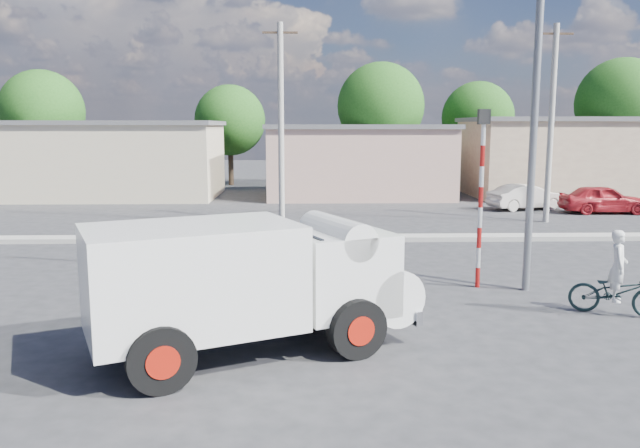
{
  "coord_description": "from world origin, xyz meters",
  "views": [
    {
      "loc": [
        -1.12,
        -13.44,
        3.96
      ],
      "look_at": [
        -0.66,
        3.45,
        1.3
      ],
      "focal_mm": 35.0,
      "sensor_mm": 36.0,
      "label": 1
    }
  ],
  "objects_px": {
    "cyclist": "(617,280)",
    "streetlight": "(529,82)",
    "truck": "(256,280)",
    "car_cream": "(526,197)",
    "car_red": "(603,199)",
    "bicycle": "(616,292)",
    "traffic_pole": "(481,183)"
  },
  "relations": [
    {
      "from": "cyclist",
      "to": "car_cream",
      "type": "height_order",
      "value": "cyclist"
    },
    {
      "from": "cyclist",
      "to": "car_red",
      "type": "xyz_separation_m",
      "value": [
        7.15,
        15.42,
        -0.11
      ]
    },
    {
      "from": "bicycle",
      "to": "car_cream",
      "type": "xyz_separation_m",
      "value": [
        4.08,
        16.76,
        0.11
      ]
    },
    {
      "from": "bicycle",
      "to": "car_cream",
      "type": "relative_size",
      "value": 0.51
    },
    {
      "from": "traffic_pole",
      "to": "streetlight",
      "type": "bearing_deg",
      "value": -17.73
    },
    {
      "from": "car_cream",
      "to": "traffic_pole",
      "type": "bearing_deg",
      "value": 140.8
    },
    {
      "from": "bicycle",
      "to": "cyclist",
      "type": "bearing_deg",
      "value": 0.0
    },
    {
      "from": "truck",
      "to": "streetlight",
      "type": "relative_size",
      "value": 0.67
    },
    {
      "from": "car_cream",
      "to": "streetlight",
      "type": "xyz_separation_m",
      "value": [
        -5.42,
        -14.72,
        4.36
      ]
    },
    {
      "from": "traffic_pole",
      "to": "car_red",
      "type": "bearing_deg",
      "value": 54.18
    },
    {
      "from": "traffic_pole",
      "to": "streetlight",
      "type": "xyz_separation_m",
      "value": [
        0.94,
        -0.3,
        2.37
      ]
    },
    {
      "from": "bicycle",
      "to": "car_red",
      "type": "height_order",
      "value": "car_red"
    },
    {
      "from": "bicycle",
      "to": "traffic_pole",
      "type": "xyz_separation_m",
      "value": [
        -2.29,
        2.34,
        2.1
      ]
    },
    {
      "from": "car_cream",
      "to": "car_red",
      "type": "height_order",
      "value": "car_red"
    },
    {
      "from": "cyclist",
      "to": "streetlight",
      "type": "bearing_deg",
      "value": 56.91
    },
    {
      "from": "truck",
      "to": "car_cream",
      "type": "bearing_deg",
      "value": 34.7
    },
    {
      "from": "streetlight",
      "to": "bicycle",
      "type": "bearing_deg",
      "value": -56.53
    },
    {
      "from": "car_cream",
      "to": "cyclist",
      "type": "bearing_deg",
      "value": 150.95
    },
    {
      "from": "car_cream",
      "to": "car_red",
      "type": "distance_m",
      "value": 3.36
    },
    {
      "from": "truck",
      "to": "traffic_pole",
      "type": "relative_size",
      "value": 1.38
    },
    {
      "from": "streetlight",
      "to": "car_cream",
      "type": "bearing_deg",
      "value": 69.77
    },
    {
      "from": "cyclist",
      "to": "traffic_pole",
      "type": "distance_m",
      "value": 3.75
    },
    {
      "from": "bicycle",
      "to": "streetlight",
      "type": "relative_size",
      "value": 0.21
    },
    {
      "from": "bicycle",
      "to": "car_cream",
      "type": "bearing_deg",
      "value": 9.77
    },
    {
      "from": "truck",
      "to": "streetlight",
      "type": "distance_m",
      "value": 8.18
    },
    {
      "from": "cyclist",
      "to": "car_cream",
      "type": "relative_size",
      "value": 0.42
    },
    {
      "from": "truck",
      "to": "car_cream",
      "type": "xyz_separation_m",
      "value": [
        11.52,
        18.77,
        -0.7
      ]
    },
    {
      "from": "cyclist",
      "to": "car_red",
      "type": "height_order",
      "value": "cyclist"
    },
    {
      "from": "truck",
      "to": "bicycle",
      "type": "height_order",
      "value": "truck"
    },
    {
      "from": "traffic_pole",
      "to": "car_cream",
      "type": "bearing_deg",
      "value": 66.19
    },
    {
      "from": "cyclist",
      "to": "streetlight",
      "type": "height_order",
      "value": "streetlight"
    },
    {
      "from": "bicycle",
      "to": "cyclist",
      "type": "relative_size",
      "value": 1.24
    }
  ]
}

